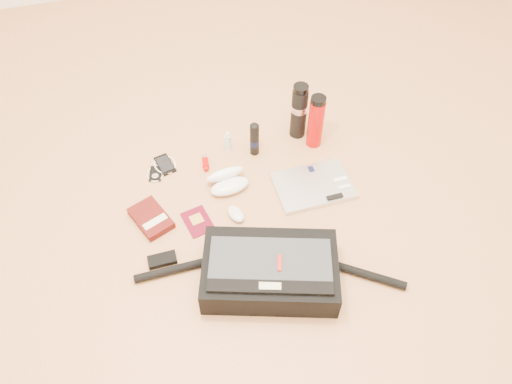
% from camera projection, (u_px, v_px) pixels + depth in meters
% --- Properties ---
extents(ground, '(4.00, 4.00, 0.00)m').
position_uv_depth(ground, '(259.00, 227.00, 2.01)').
color(ground, tan).
rests_on(ground, ground).
extents(messenger_bag, '(0.96, 0.44, 0.14)m').
position_uv_depth(messenger_bag, '(269.00, 271.00, 1.81)').
color(messenger_bag, black).
rests_on(messenger_bag, ground).
extents(laptop, '(0.32, 0.23, 0.03)m').
position_uv_depth(laptop, '(314.00, 186.00, 2.13)').
color(laptop, silver).
rests_on(laptop, ground).
extents(book, '(0.18, 0.21, 0.03)m').
position_uv_depth(book, '(151.00, 218.00, 2.02)').
color(book, '#450C0A').
rests_on(book, ground).
extents(passport, '(0.12, 0.15, 0.01)m').
position_uv_depth(passport, '(198.00, 221.00, 2.02)').
color(passport, '#500416').
rests_on(passport, ground).
extents(mouse, '(0.08, 0.10, 0.03)m').
position_uv_depth(mouse, '(236.00, 214.00, 2.03)').
color(mouse, silver).
rests_on(mouse, ground).
extents(sunglasses_case, '(0.19, 0.16, 0.10)m').
position_uv_depth(sunglasses_case, '(227.00, 180.00, 2.12)').
color(sunglasses_case, white).
rests_on(sunglasses_case, ground).
extents(ipod, '(0.09, 0.10, 0.01)m').
position_uv_depth(ipod, '(156.00, 174.00, 2.18)').
color(ipod, black).
rests_on(ipod, ground).
extents(phone, '(0.11, 0.13, 0.01)m').
position_uv_depth(phone, '(165.00, 164.00, 2.22)').
color(phone, black).
rests_on(phone, ground).
extents(inhaler, '(0.03, 0.09, 0.02)m').
position_uv_depth(inhaler, '(205.00, 163.00, 2.21)').
color(inhaler, '#A30300').
rests_on(inhaler, ground).
extents(spray_bottle, '(0.03, 0.03, 0.10)m').
position_uv_depth(spray_bottle, '(228.00, 142.00, 2.25)').
color(spray_bottle, '#B4DBF4').
rests_on(spray_bottle, ground).
extents(aerosol_can, '(0.05, 0.05, 0.18)m').
position_uv_depth(aerosol_can, '(254.00, 139.00, 2.20)').
color(aerosol_can, black).
rests_on(aerosol_can, ground).
extents(thermos_black, '(0.08, 0.08, 0.28)m').
position_uv_depth(thermos_black, '(299.00, 111.00, 2.24)').
color(thermos_black, black).
rests_on(thermos_black, ground).
extents(thermos_red, '(0.08, 0.08, 0.27)m').
position_uv_depth(thermos_red, '(316.00, 122.00, 2.21)').
color(thermos_red, '#AC0806').
rests_on(thermos_red, ground).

